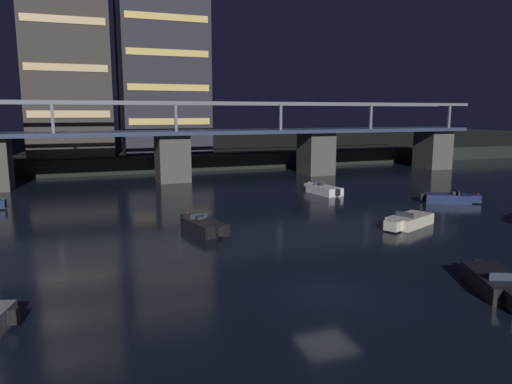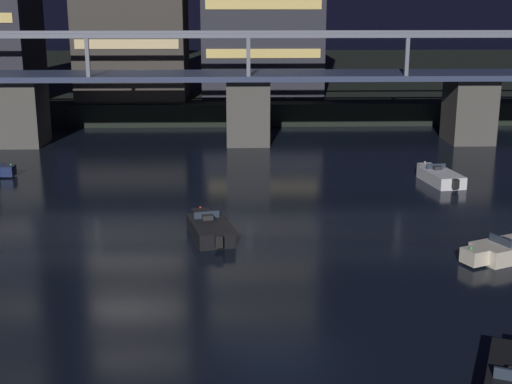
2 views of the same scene
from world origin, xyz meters
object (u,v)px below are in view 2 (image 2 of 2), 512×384
object	(u,v)px
speedboat_near_center	(209,229)
speedboat_far_center	(440,176)
speedboat_mid_right	(509,250)
river_bridge	(248,97)

from	to	relation	value
speedboat_near_center	speedboat_far_center	world-z (taller)	same
speedboat_mid_right	speedboat_far_center	bearing A→B (deg)	86.80
river_bridge	speedboat_far_center	size ratio (longest dim) A/B	15.76
speedboat_near_center	speedboat_far_center	bearing A→B (deg)	35.66
river_bridge	speedboat_near_center	world-z (taller)	river_bridge
river_bridge	speedboat_near_center	bearing A→B (deg)	-95.78
speedboat_near_center	speedboat_mid_right	size ratio (longest dim) A/B	1.04
speedboat_far_center	speedboat_near_center	bearing A→B (deg)	-144.34
speedboat_near_center	speedboat_far_center	xyz separation A→B (m)	(15.16, 10.88, 0.00)
speedboat_near_center	speedboat_far_center	distance (m)	18.66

